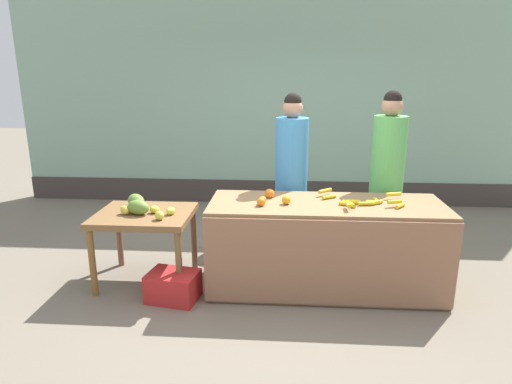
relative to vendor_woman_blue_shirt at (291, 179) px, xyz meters
name	(u,v)px	position (x,y,z in m)	size (l,w,h in m)	color
ground_plane	(275,284)	(-0.14, -0.64, -0.91)	(24.00, 24.00, 0.00)	#756B5B
market_wall_back	(282,101)	(-0.14, 2.26, 0.68)	(8.11, 0.23, 3.24)	#8CB299
fruit_stall_counter	(325,246)	(0.32, -0.66, -0.49)	(2.15, 0.81, 0.84)	olive
side_table_wooden	(145,222)	(-1.40, -0.64, -0.30)	(0.90, 0.76, 0.71)	brown
banana_bunch_pile	(362,201)	(0.64, -0.64, -0.04)	(0.78, 0.58, 0.07)	gold
orange_pile	(271,198)	(-0.19, -0.66, -0.03)	(0.30, 0.35, 0.09)	orange
mango_papaya_pile	(139,206)	(-1.45, -0.62, -0.14)	(0.57, 0.53, 0.14)	#D9DB47
vendor_woman_blue_shirt	(291,179)	(0.00, 0.00, 0.00)	(0.34, 0.34, 1.80)	#33333D
vendor_woman_green_shirt	(386,180)	(0.99, -0.03, 0.02)	(0.34, 0.34, 1.83)	#33333D
produce_crate	(173,286)	(-1.06, -1.00, -0.78)	(0.44, 0.32, 0.26)	red
produce_sack	(228,229)	(-0.70, 0.13, -0.64)	(0.36, 0.30, 0.55)	maroon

